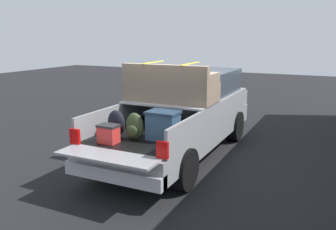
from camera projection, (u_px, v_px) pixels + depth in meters
The scene contains 2 objects.
ground_plane at pixel (179, 155), 8.46m from camera, with size 40.00×40.00×0.00m, color black.
pickup_truck at pixel (185, 112), 8.56m from camera, with size 6.05×2.06×2.23m.
Camera 1 is at (-7.35, -3.27, 2.79)m, focal length 37.58 mm.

